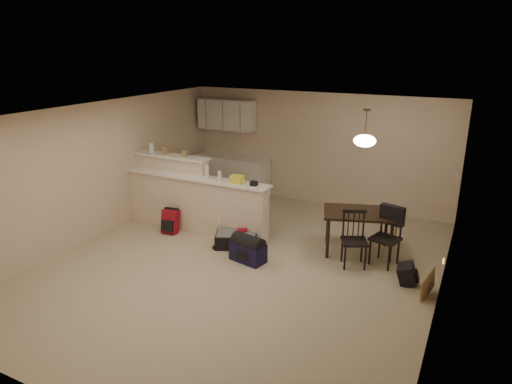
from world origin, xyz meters
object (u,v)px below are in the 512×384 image
Objects in this scene: suitcase at (236,239)px; red_backpack at (170,221)px; pendant_lamp at (365,140)px; dining_chair_near at (354,240)px; dining_table at (359,217)px; navy_duffel at (248,252)px; black_daypack at (407,274)px; dining_chair_far at (385,237)px.

red_backpack is at bearing 156.69° from suitcase.
pendant_lamp reaches higher than dining_chair_near.
red_backpack is (-3.44, -0.77, -0.43)m from dining_table.
black_daypack is (2.51, 0.44, -0.01)m from navy_duffel.
suitcase is at bearing -6.24° from red_backpack.
dining_chair_far is 2.59m from suitcase.
dining_chair_near reaches higher than suitcase.
navy_duffel is (-1.62, -0.62, -0.30)m from dining_chair_near.
dining_chair_near is 2.81× the size of black_daypack.
navy_duffel is (0.47, -0.44, 0.04)m from suitcase.
dining_chair_near reaches higher than navy_duffel.
dining_chair_far is at bearing 7.81° from dining_chair_near.
navy_duffel reaches higher than suitcase.
dining_table is 1.32m from black_daypack.
dining_chair_far reaches higher than navy_duffel.
dining_chair_far is 1.65× the size of navy_duffel.
dining_chair_near reaches higher than black_daypack.
suitcase is 0.64m from navy_duffel.
dining_chair_far is at bearing -27.84° from pendant_lamp.
red_backpack is (-3.44, -0.77, -1.76)m from pendant_lamp.
black_daypack is at bearing -37.47° from pendant_lamp.
dining_chair_far reaches higher than suitcase.
pendant_lamp is at bearing 168.01° from dining_chair_far.
dining_chair_near is at bearing 33.18° from navy_duffel.
dining_chair_far is at bearing -13.87° from suitcase.
red_backpack is at bearing 174.26° from dining_table.
red_backpack is (-3.53, -0.21, -0.23)m from dining_chair_near.
suitcase is 1.44m from red_backpack.
dining_table is 4.21× the size of black_daypack.
dining_chair_far is (0.52, -0.27, -0.17)m from dining_table.
pendant_lamp reaches higher than dining_table.
dining_chair_far is at bearing 35.88° from navy_duffel.
dining_table reaches higher than suitcase.
suitcase is 2.97m from black_daypack.
navy_duffel is at bearing -19.50° from red_backpack.
black_daypack is at bearing -37.00° from dining_chair_near.
pendant_lamp is at bearing -18.30° from dining_table.
dining_chair_near reaches higher than dining_table.
red_backpack reaches higher than suitcase.
dining_chair_near is 0.96× the size of dining_chair_far.
dining_chair_far is at bearing -46.15° from dining_table.
pendant_lamp is (0.00, 0.00, 1.33)m from dining_table.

